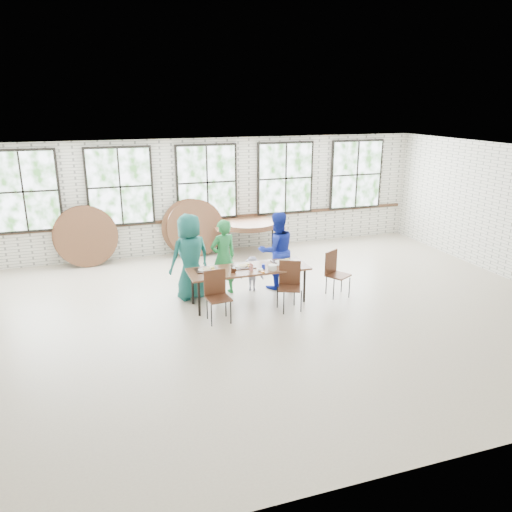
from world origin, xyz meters
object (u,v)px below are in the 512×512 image
(chair_near_right, at_px, (290,281))
(storage_table, at_px, (249,228))
(dining_table, at_px, (249,271))
(chair_near_left, at_px, (217,291))

(chair_near_right, bearing_deg, storage_table, 107.79)
(dining_table, xyz_separation_m, chair_near_left, (-0.80, -0.57, -0.13))
(chair_near_left, relative_size, chair_near_right, 1.00)
(chair_near_left, xyz_separation_m, chair_near_right, (1.48, 0.08, 0.00))
(dining_table, relative_size, storage_table, 1.29)
(dining_table, bearing_deg, storage_table, 72.27)
(dining_table, height_order, chair_near_left, chair_near_left)
(chair_near_right, bearing_deg, chair_near_left, -153.66)
(storage_table, bearing_deg, chair_near_right, -90.08)
(chair_near_right, height_order, storage_table, chair_near_right)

